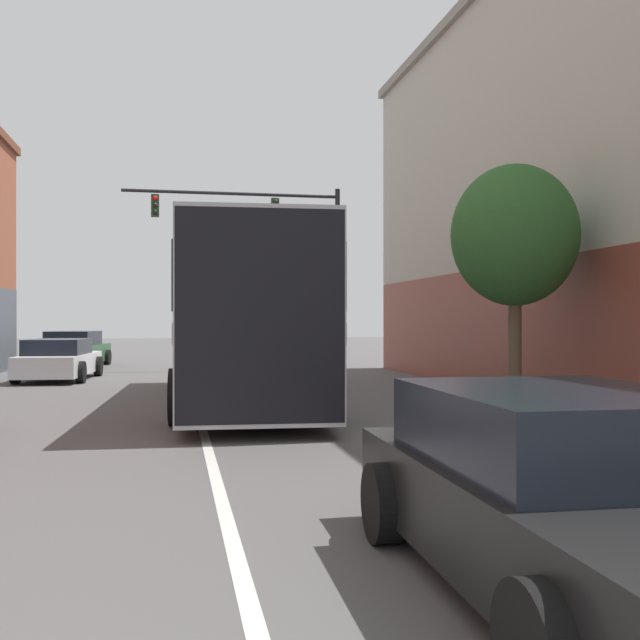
{
  "coord_description": "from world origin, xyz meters",
  "views": [
    {
      "loc": [
        -0.47,
        0.18,
        1.83
      ],
      "look_at": [
        2.45,
        15.17,
        1.85
      ],
      "focal_mm": 42.0,
      "sensor_mm": 36.0,
      "label": 1
    }
  ],
  "objects_px": {
    "parked_car_left_far": "(59,360)",
    "traffic_signal_gantry": "(277,238)",
    "hatchback_foreground": "(575,496)",
    "bus": "(245,313)",
    "parked_car_left_near": "(75,350)",
    "street_tree_near": "(515,236)"
  },
  "relations": [
    {
      "from": "hatchback_foreground",
      "to": "parked_car_left_near",
      "type": "distance_m",
      "value": 27.03
    },
    {
      "from": "parked_car_left_far",
      "to": "street_tree_near",
      "type": "xyz_separation_m",
      "value": [
        9.97,
        -10.73,
        2.85
      ]
    },
    {
      "from": "parked_car_left_near",
      "to": "hatchback_foreground",
      "type": "bearing_deg",
      "value": -158.52
    },
    {
      "from": "parked_car_left_near",
      "to": "street_tree_near",
      "type": "xyz_separation_m",
      "value": [
        10.34,
        -17.35,
        2.79
      ]
    },
    {
      "from": "parked_car_left_far",
      "to": "street_tree_near",
      "type": "distance_m",
      "value": 14.93
    },
    {
      "from": "parked_car_left_near",
      "to": "traffic_signal_gantry",
      "type": "xyz_separation_m",
      "value": [
        7.58,
        -3.45,
        4.22
      ]
    },
    {
      "from": "parked_car_left_near",
      "to": "traffic_signal_gantry",
      "type": "height_order",
      "value": "traffic_signal_gantry"
    },
    {
      "from": "parked_car_left_far",
      "to": "traffic_signal_gantry",
      "type": "xyz_separation_m",
      "value": [
        7.22,
        3.17,
        4.28
      ]
    },
    {
      "from": "hatchback_foreground",
      "to": "bus",
      "type": "bearing_deg",
      "value": 6.11
    },
    {
      "from": "bus",
      "to": "street_tree_near",
      "type": "relative_size",
      "value": 2.38
    },
    {
      "from": "street_tree_near",
      "to": "parked_car_left_near",
      "type": "bearing_deg",
      "value": 120.79
    },
    {
      "from": "bus",
      "to": "hatchback_foreground",
      "type": "distance_m",
      "value": 12.3
    },
    {
      "from": "bus",
      "to": "parked_car_left_far",
      "type": "relative_size",
      "value": 2.43
    },
    {
      "from": "bus",
      "to": "traffic_signal_gantry",
      "type": "relative_size",
      "value": 1.45
    },
    {
      "from": "traffic_signal_gantry",
      "to": "street_tree_near",
      "type": "xyz_separation_m",
      "value": [
        2.76,
        -13.91,
        -1.42
      ]
    },
    {
      "from": "parked_car_left_far",
      "to": "hatchback_foreground",
      "type": "bearing_deg",
      "value": -158.46
    },
    {
      "from": "street_tree_near",
      "to": "parked_car_left_far",
      "type": "bearing_deg",
      "value": 132.91
    },
    {
      "from": "parked_car_left_near",
      "to": "bus",
      "type": "bearing_deg",
      "value": -151.39
    },
    {
      "from": "parked_car_left_far",
      "to": "street_tree_near",
      "type": "height_order",
      "value": "street_tree_near"
    },
    {
      "from": "bus",
      "to": "parked_car_left_near",
      "type": "distance_m",
      "value": 15.12
    },
    {
      "from": "traffic_signal_gantry",
      "to": "street_tree_near",
      "type": "distance_m",
      "value": 14.25
    },
    {
      "from": "hatchback_foreground",
      "to": "parked_car_left_near",
      "type": "bearing_deg",
      "value": 14.9
    }
  ]
}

